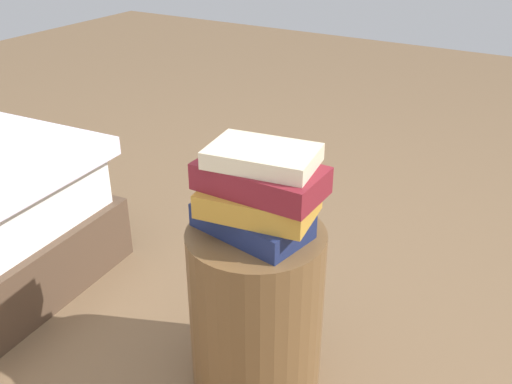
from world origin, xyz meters
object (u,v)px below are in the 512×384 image
Objects in this scene: book_cream at (263,156)px; side_table at (256,308)px; book_navy at (252,220)px; book_maroon at (260,179)px; book_ochre at (258,202)px.

side_table is at bearing 27.17° from book_cream.
book_navy is 0.93× the size of book_maroon.
side_table is 0.31m from book_ochre.
book_maroon is at bearing -179.78° from book_navy.
book_maroon is (-0.00, -0.00, 0.06)m from book_ochre.
book_maroon is 1.20× the size of book_cream.
book_cream is at bearing -93.01° from book_maroon.
book_maroon is 0.05m from book_cream.
book_ochre reaches higher than side_table.
book_ochre is 0.11m from book_cream.
book_ochre is (-0.01, 0.01, 0.31)m from side_table.
book_cream is (-0.00, -0.01, 0.11)m from book_ochre.
book_ochre is 1.09× the size of book_cream.
book_ochre is at bearing 48.83° from book_maroon.
book_ochre is at bearing 170.84° from book_navy.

